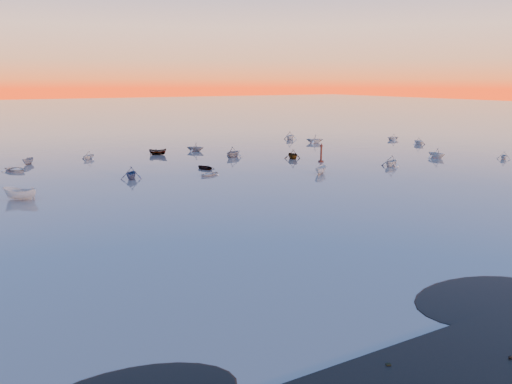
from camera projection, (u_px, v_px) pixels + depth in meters
ground at (117, 141)px, 120.11m from camera, size 600.00×600.00×0.00m
mud_lobes at (493, 291)px, 34.35m from camera, size 140.00×6.00×0.07m
moored_fleet at (192, 171)px, 80.20m from camera, size 124.00×58.00×1.20m
boat_near_center at (321, 174)px, 77.52m from camera, size 3.28×3.69×1.21m
boat_near_right at (436, 158)px, 93.38m from camera, size 4.03×1.84×1.40m
channel_marker at (321, 154)px, 88.45m from camera, size 0.97×0.97×3.44m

